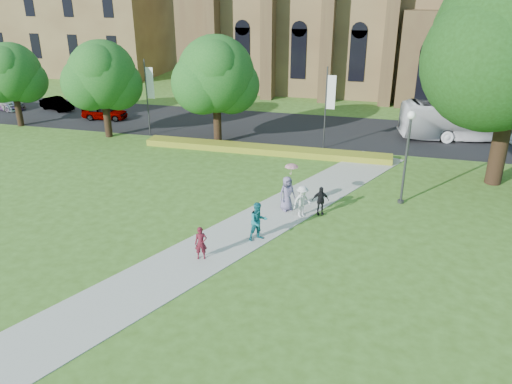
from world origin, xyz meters
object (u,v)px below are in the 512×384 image
(tour_coach, at_px, (473,120))
(car_0, at_px, (105,112))
(car_1, at_px, (57,104))
(pedestrian_0, at_px, (201,243))
(car_2, at_px, (5,102))
(streetlamp, at_px, (407,147))

(tour_coach, bearing_deg, car_0, 81.72)
(car_1, relative_size, pedestrian_0, 2.43)
(pedestrian_0, bearing_deg, car_1, 116.30)
(tour_coach, relative_size, car_2, 2.48)
(car_0, bearing_deg, car_1, 67.40)
(car_0, bearing_deg, pedestrian_0, -146.32)
(tour_coach, height_order, car_1, tour_coach)
(streetlamp, relative_size, car_0, 1.32)
(car_0, xyz_separation_m, car_2, (-11.41, 1.10, -0.04))
(streetlamp, height_order, pedestrian_0, streetlamp)
(tour_coach, distance_m, car_1, 37.15)
(tour_coach, relative_size, car_0, 2.75)
(pedestrian_0, bearing_deg, car_0, 109.86)
(tour_coach, bearing_deg, streetlamp, 147.66)
(car_2, relative_size, pedestrian_0, 2.88)
(car_0, xyz_separation_m, car_1, (-6.26, 1.94, -0.07))
(streetlamp, xyz_separation_m, pedestrian_0, (-8.68, -8.62, -2.49))
(streetlamp, xyz_separation_m, tour_coach, (5.31, 13.86, -1.76))
(car_2, distance_m, pedestrian_0, 35.79)
(streetlamp, distance_m, car_0, 28.44)
(car_2, bearing_deg, tour_coach, -73.72)
(car_1, bearing_deg, car_2, 118.65)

